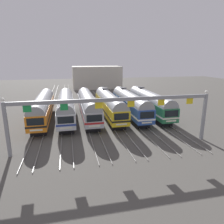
# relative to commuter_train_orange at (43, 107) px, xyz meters

# --- Properties ---
(ground_plane) EXTENTS (160.00, 160.00, 0.00)m
(ground_plane) POSITION_rel_commuter_train_orange_xyz_m (10.20, 0.01, -2.69)
(ground_plane) COLOR #4C4944
(track_bed) EXTENTS (21.91, 70.00, 0.15)m
(track_bed) POSITION_rel_commuter_train_orange_xyz_m (10.20, 17.01, -2.61)
(track_bed) COLOR gray
(track_bed) RESTS_ON ground
(commuter_train_orange) EXTENTS (2.88, 18.06, 4.77)m
(commuter_train_orange) POSITION_rel_commuter_train_orange_xyz_m (0.00, 0.00, 0.00)
(commuter_train_orange) COLOR orange
(commuter_train_orange) RESTS_ON ground
(commuter_train_silver) EXTENTS (2.88, 18.06, 4.77)m
(commuter_train_silver) POSITION_rel_commuter_train_orange_xyz_m (4.08, 0.00, 0.00)
(commuter_train_silver) COLOR silver
(commuter_train_silver) RESTS_ON ground
(commuter_train_stainless) EXTENTS (2.88, 18.06, 4.77)m
(commuter_train_stainless) POSITION_rel_commuter_train_orange_xyz_m (8.16, 0.00, 0.00)
(commuter_train_stainless) COLOR #B2B5BA
(commuter_train_stainless) RESTS_ON ground
(commuter_train_yellow) EXTENTS (2.88, 18.06, 5.05)m
(commuter_train_yellow) POSITION_rel_commuter_train_orange_xyz_m (12.24, 0.00, 0.00)
(commuter_train_yellow) COLOR gold
(commuter_train_yellow) RESTS_ON ground
(commuter_train_blue) EXTENTS (2.88, 18.06, 5.05)m
(commuter_train_blue) POSITION_rel_commuter_train_orange_xyz_m (16.32, 0.00, 0.00)
(commuter_train_blue) COLOR #284C9E
(commuter_train_blue) RESTS_ON ground
(commuter_train_green) EXTENTS (2.88, 18.06, 5.05)m
(commuter_train_green) POSITION_rel_commuter_train_orange_xyz_m (20.41, 0.00, 0.00)
(commuter_train_green) COLOR #236B42
(commuter_train_green) RESTS_ON ground
(catenary_gantry) EXTENTS (25.65, 0.44, 6.97)m
(catenary_gantry) POSITION_rel_commuter_train_orange_xyz_m (10.20, -13.49, 2.66)
(catenary_gantry) COLOR gray
(catenary_gantry) RESTS_ON ground
(maintenance_building) EXTENTS (18.05, 10.00, 8.17)m
(maintenance_building) POSITION_rel_commuter_train_orange_xyz_m (15.54, 41.24, 1.40)
(maintenance_building) COLOR beige
(maintenance_building) RESTS_ON ground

